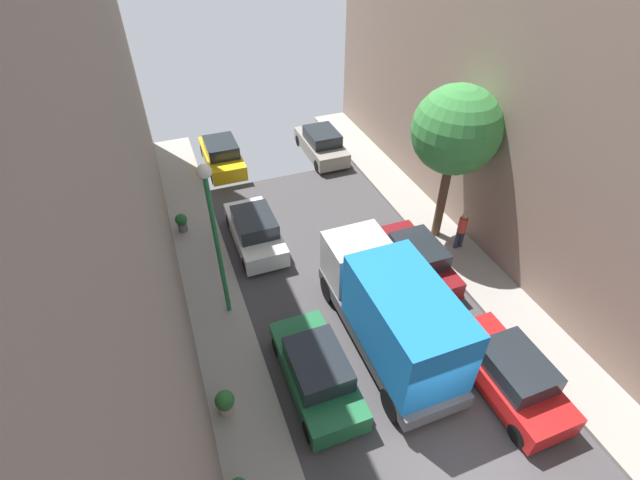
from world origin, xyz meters
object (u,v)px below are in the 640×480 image
Objects in this scene: parked_car_left_5 at (222,155)px; potted_plant_2 at (225,402)px; lamp_post at (214,224)px; potted_plant_5 at (182,222)px; parked_car_left_4 at (255,231)px; street_tree_1 at (456,131)px; parked_car_right_3 at (416,259)px; parked_car_left_3 at (317,371)px; parked_car_right_4 at (321,144)px; delivery_truck at (391,311)px; pedestrian at (462,229)px; parked_car_right_2 at (510,374)px.

potted_plant_2 is (-2.81, -14.29, -0.16)m from parked_car_left_5.
potted_plant_5 is at bearing 99.62° from lamp_post.
parked_car_left_4 is 1.00× the size of parked_car_left_5.
lamp_post is (-9.37, -1.20, -0.96)m from street_tree_1.
parked_car_right_3 is at bearing -4.28° from lamp_post.
parked_car_left_3 is at bearing -1.61° from potted_plant_2.
parked_car_left_4 is 8.27m from parked_car_right_4.
parked_car_right_4 is at bearing 49.21° from parked_car_left_4.
street_tree_1 is at bearing 26.30° from potted_plant_2.
delivery_truck reaches higher than potted_plant_2.
delivery_truck is at bearing -136.04° from street_tree_1.
parked_car_right_4 is at bearing 104.26° from pedestrian.
parked_car_right_2 is at bearing -21.75° from parked_car_left_3.
parked_car_right_2 is 0.64× the size of delivery_truck.
street_tree_1 is at bearing -50.95° from parked_car_left_5.
pedestrian is 10.19m from lamp_post.
parked_car_right_4 is 9.74m from street_tree_1.
pedestrian is at bearing 20.32° from potted_plant_2.
delivery_truck is 6.15m from lamp_post.
street_tree_1 is (7.47, -2.25, 4.27)m from parked_car_left_4.
parked_car_right_2 is 4.95× the size of potted_plant_5.
parked_car_left_4 reaches higher than potted_plant_5.
delivery_truck is at bearing 11.64° from parked_car_left_3.
pedestrian reaches higher than parked_car_right_3.
parked_car_left_3 is 14.69m from parked_car_right_4.
parked_car_left_4 is 8.89m from street_tree_1.
street_tree_1 is at bearing -21.88° from potted_plant_5.
parked_car_left_5 is 11.08m from lamp_post.
parked_car_right_3 is at bearing 22.13° from potted_plant_2.
pedestrian is 2.16× the size of potted_plant_2.
parked_car_left_4 is at bearing 143.54° from parked_car_right_3.
parked_car_left_5 is 12.99m from pedestrian.
parked_car_left_4 is at bearing 119.46° from parked_car_right_2.
parked_car_right_2 is 5.57m from parked_car_right_3.
street_tree_1 is at bearing 74.18° from parked_car_right_2.
parked_car_left_4 and parked_car_right_4 have the same top height.
parked_car_right_3 is 10.08m from potted_plant_5.
potted_plant_5 is at bearing 125.64° from parked_car_right_2.
potted_plant_2 is 0.94× the size of potted_plant_5.
lamp_post reaches higher than potted_plant_5.
parked_car_right_3 is at bearing -36.46° from parked_car_left_4.
parked_car_right_4 is (5.40, 13.66, 0.00)m from parked_car_left_3.
parked_car_left_4 and parked_car_left_5 have the same top height.
parked_car_right_2 and parked_car_right_3 have the same top height.
delivery_truck is (-2.70, -2.86, 1.07)m from parked_car_right_3.
parked_car_right_2 is at bearing -90.00° from parked_car_right_4.
delivery_truck is 1.11× the size of lamp_post.
potted_plant_5 is at bearing 122.23° from delivery_truck.
parked_car_right_4 is 12.58m from lamp_post.
parked_car_left_3 is 0.64× the size of delivery_truck.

